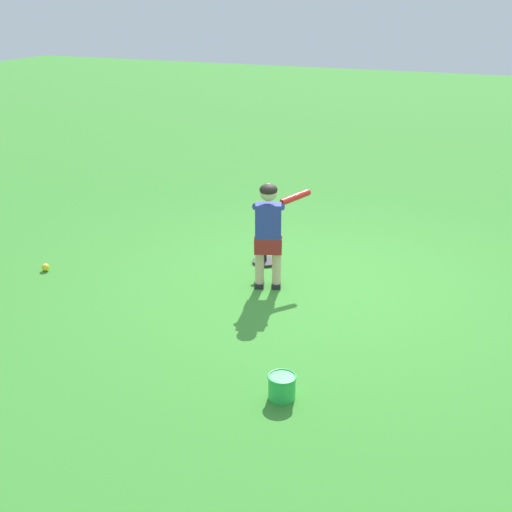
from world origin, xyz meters
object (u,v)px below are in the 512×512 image
play_ball_far_right (45,267)px  child_batter (270,226)px  batting_tee (265,254)px  toy_bucket (282,386)px

play_ball_far_right → child_batter: bearing=-166.2°
child_batter → batting_tee: 0.83m
play_ball_far_right → batting_tee: 2.36m
toy_bucket → child_batter: bearing=-65.0°
batting_tee → toy_bucket: (-1.13, 2.38, -0.01)m
child_batter → play_ball_far_right: size_ratio=12.99×
batting_tee → child_batter: bearing=116.4°
play_ball_far_right → toy_bucket: bearing=158.8°
child_batter → play_ball_far_right: bearing=13.8°
batting_tee → play_ball_far_right: bearing=28.9°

